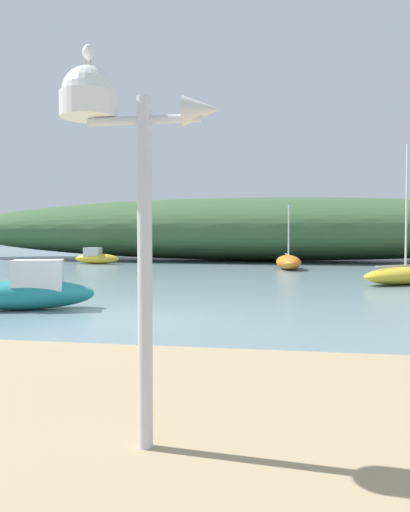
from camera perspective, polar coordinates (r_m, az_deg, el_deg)
The scene contains 8 objects.
ground_plane at distance 12.11m, azimuth -8.59°, elevation -6.80°, with size 120.00×120.00×0.00m, color gray.
distant_hill at distance 38.42m, azimuth 5.82°, elevation 2.94°, with size 48.21×11.20×4.54m, color #3D6038.
mast_structure at distance 4.38m, azimuth -10.07°, elevation 12.48°, with size 1.31×0.46×3.10m.
seagull_on_radar at distance 4.64m, azimuth -12.59°, elevation 20.86°, with size 0.16×0.27×0.20m.
motorboat_west_reach at distance 34.11m, azimuth -11.75°, elevation -0.15°, with size 2.89×1.01×1.05m.
motorboat_near_shore at distance 14.16m, azimuth -18.79°, elevation -3.56°, with size 3.69×2.28×1.27m.
sailboat_centre_water at distance 21.51m, azimuth 20.96°, elevation -1.93°, with size 4.07×3.59×5.34m.
sailboat_far_right at distance 28.76m, azimuth 9.06°, elevation -0.65°, with size 1.78×3.71×3.50m.
Camera 1 is at (3.81, -11.33, 1.94)m, focal length 36.79 mm.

